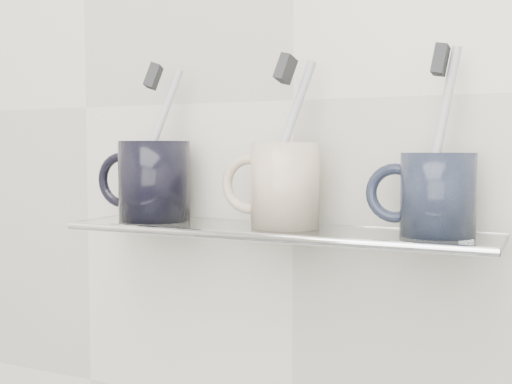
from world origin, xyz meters
The scene contains 18 objects.
wall_back centered at (0.00, 1.10, 1.25)m, with size 2.50×2.50×0.00m, color silver.
shelf_glass centered at (0.00, 1.04, 1.10)m, with size 0.50×0.12×0.01m, color silver.
shelf_rail centered at (0.00, 0.98, 1.10)m, with size 0.01×0.01×0.50m, color silver.
bracket_left centered at (-0.21, 1.09, 1.09)m, with size 0.02×0.02×0.03m, color silver.
bracket_right centered at (0.21, 1.09, 1.09)m, with size 0.02×0.02×0.03m, color silver.
mug_left centered at (-0.17, 1.04, 1.15)m, with size 0.09×0.09×0.10m, color black.
mug_left_handle centered at (-0.22, 1.04, 1.15)m, with size 0.07×0.07×0.01m, color black.
toothbrush_left centered at (-0.17, 1.04, 1.20)m, with size 0.01×0.01×0.19m, color silver.
bristles_left centered at (-0.17, 1.04, 1.28)m, with size 0.01×0.02×0.03m, color #282A2C.
mug_center centered at (0.01, 1.04, 1.15)m, with size 0.08×0.08×0.10m, color beige.
mug_center_handle centered at (-0.03, 1.04, 1.15)m, with size 0.07×0.07×0.01m, color beige.
toothbrush_center centered at (0.01, 1.04, 1.20)m, with size 0.01×0.01×0.19m, color #9FA4AC.
bristles_center centered at (0.01, 1.04, 1.28)m, with size 0.01×0.02×0.03m, color #282A2C.
mug_right centered at (0.18, 1.04, 1.14)m, with size 0.08×0.08×0.09m, color black.
mug_right_handle centered at (0.14, 1.04, 1.14)m, with size 0.06×0.06×0.01m, color black.
toothbrush_right centered at (0.18, 1.04, 1.20)m, with size 0.01×0.01×0.19m, color beige.
bristles_right centered at (0.18, 1.04, 1.28)m, with size 0.01×0.02×0.03m, color #282A2C.
chrome_cap centered at (0.20, 1.04, 1.11)m, with size 0.04×0.04×0.01m, color silver.
Camera 1 is at (0.29, 0.36, 1.19)m, focal length 45.00 mm.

